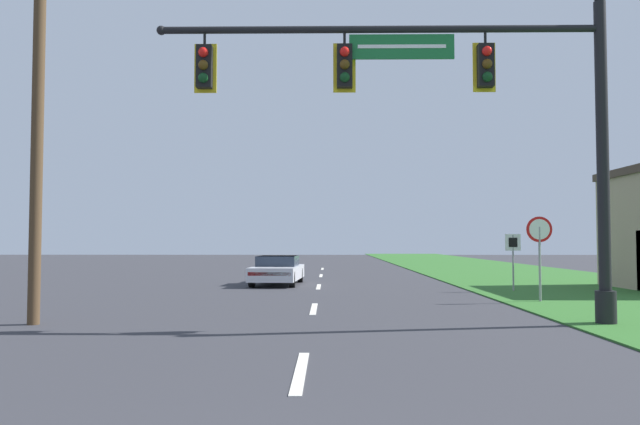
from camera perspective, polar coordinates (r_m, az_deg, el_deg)
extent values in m
cube|color=#2D6626|center=(34.32, 17.99, -5.50)|extent=(10.00, 110.00, 0.04)
cube|color=silver|center=(8.94, -1.81, -14.31)|extent=(0.16, 2.80, 0.01)
cube|color=silver|center=(16.85, -0.57, -8.80)|extent=(0.16, 2.80, 0.01)
cube|color=silver|center=(24.81, -0.14, -6.81)|extent=(0.16, 2.80, 0.01)
cube|color=silver|center=(32.80, 0.09, -5.79)|extent=(0.16, 2.80, 0.01)
cube|color=silver|center=(40.79, 0.22, -5.17)|extent=(0.16, 2.80, 0.01)
cylinder|color=black|center=(14.97, 24.67, -7.85)|extent=(0.44, 0.44, 0.70)
cylinder|color=black|center=(15.01, 24.44, 4.35)|extent=(0.26, 0.26, 7.07)
cylinder|color=black|center=(14.47, 5.47, 16.33)|extent=(9.74, 0.16, 0.16)
sphere|color=black|center=(14.90, -14.32, 15.83)|extent=(0.21, 0.21, 0.21)
cube|color=#196B33|center=(14.40, 7.47, 14.79)|extent=(2.32, 0.06, 0.55)
cube|color=white|center=(14.36, 7.49, 14.83)|extent=(1.95, 0.01, 0.08)
cylinder|color=black|center=(14.63, -10.50, 15.42)|extent=(0.06, 0.06, 0.35)
cube|color=yellow|center=(14.57, -10.42, 12.83)|extent=(0.50, 0.03, 1.11)
cube|color=black|center=(14.44, -10.52, 12.97)|extent=(0.34, 0.24, 0.95)
sphere|color=red|center=(14.39, -10.63, 14.21)|extent=(0.22, 0.22, 0.22)
sphere|color=#51380F|center=(14.31, -10.64, 13.12)|extent=(0.22, 0.22, 0.22)
sphere|color=#0F3D19|center=(14.24, -10.65, 12.01)|extent=(0.22, 0.22, 0.22)
cylinder|color=black|center=(14.38, 2.26, 15.71)|extent=(0.06, 0.06, 0.35)
cube|color=yellow|center=(14.31, 2.25, 13.07)|extent=(0.50, 0.03, 1.11)
cube|color=black|center=(14.18, 2.26, 13.22)|extent=(0.34, 0.24, 0.95)
sphere|color=red|center=(14.13, 2.27, 14.49)|extent=(0.22, 0.22, 0.22)
sphere|color=#51380F|center=(14.05, 2.28, 13.38)|extent=(0.22, 0.22, 0.22)
sphere|color=#0F3D19|center=(13.97, 2.28, 12.25)|extent=(0.22, 0.22, 0.22)
cylinder|color=black|center=(14.79, 14.87, 15.27)|extent=(0.06, 0.06, 0.35)
cube|color=yellow|center=(14.73, 14.77, 12.71)|extent=(0.50, 0.03, 1.11)
cube|color=black|center=(14.60, 14.90, 12.84)|extent=(0.34, 0.24, 0.95)
sphere|color=red|center=(14.55, 15.03, 14.07)|extent=(0.22, 0.22, 0.22)
sphere|color=#51380F|center=(14.47, 15.04, 12.99)|extent=(0.22, 0.22, 0.22)
sphere|color=#0F3D19|center=(14.40, 15.05, 11.90)|extent=(0.22, 0.22, 0.22)
cylinder|color=black|center=(27.59, -1.82, -5.74)|extent=(0.22, 0.64, 0.64)
cylinder|color=black|center=(27.80, -5.12, -5.70)|extent=(0.22, 0.64, 0.64)
cylinder|color=black|center=(24.54, -2.55, -6.12)|extent=(0.22, 0.64, 0.64)
cylinder|color=black|center=(24.78, -6.25, -6.08)|extent=(0.22, 0.64, 0.64)
cube|color=silver|center=(26.15, -3.92, -5.51)|extent=(2.07, 4.56, 0.55)
cube|color=#283342|center=(26.24, -3.88, -4.44)|extent=(1.71, 1.96, 0.42)
cube|color=silver|center=(26.24, -3.88, -4.05)|extent=(1.67, 1.92, 0.06)
cube|color=#B71414|center=(23.97, -4.65, -5.63)|extent=(1.68, 0.16, 0.14)
cylinder|color=gray|center=(19.59, 19.46, -4.46)|extent=(0.07, 0.07, 2.20)
cylinder|color=red|center=(19.58, 19.41, -1.46)|extent=(0.76, 0.04, 0.76)
cylinder|color=white|center=(19.56, 19.43, -1.46)|extent=(0.61, 0.01, 0.61)
cylinder|color=gray|center=(23.55, 17.24, -4.40)|extent=(0.06, 0.06, 2.00)
cube|color=white|center=(23.53, 17.22, -2.62)|extent=(0.55, 0.04, 0.60)
cube|color=black|center=(23.51, 17.24, -2.62)|extent=(0.31, 0.01, 0.34)
cylinder|color=#4C3823|center=(15.24, -24.41, 7.71)|extent=(0.26, 0.26, 8.98)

